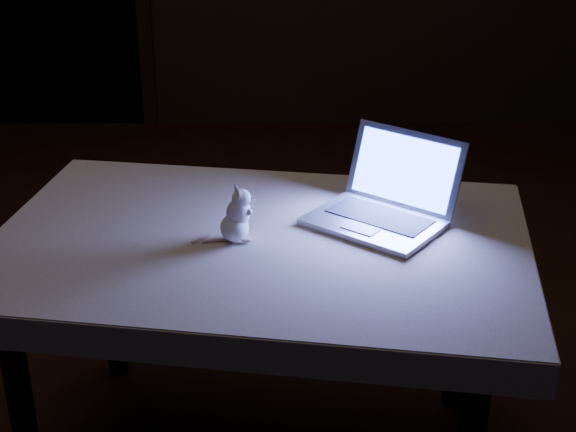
{
  "coord_description": "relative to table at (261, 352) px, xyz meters",
  "views": [
    {
      "loc": [
        0.21,
        -2.41,
        1.65
      ],
      "look_at": [
        0.22,
        -0.51,
        0.77
      ],
      "focal_mm": 52.0,
      "sensor_mm": 36.0,
      "label": 1
    }
  ],
  "objects": [
    {
      "name": "floor",
      "position": [
        -0.14,
        0.49,
        -0.34
      ],
      "size": [
        5.0,
        5.0,
        0.0
      ],
      "primitive_type": "plane",
      "color": "black",
      "rests_on": "ground"
    },
    {
      "name": "plush_mouse",
      "position": [
        -0.06,
        -0.01,
        0.43
      ],
      "size": [
        0.14,
        0.14,
        0.15
      ],
      "primitive_type": null,
      "rotation": [
        0.0,
        0.0,
        -0.48
      ],
      "color": "white",
      "rests_on": "tablecloth"
    },
    {
      "name": "tablecloth",
      "position": [
        0.06,
        0.02,
        0.31
      ],
      "size": [
        1.63,
        1.39,
        0.09
      ],
      "primitive_type": null,
      "rotation": [
        0.0,
        0.0,
        -0.41
      ],
      "color": "beige",
      "rests_on": "table"
    },
    {
      "name": "table",
      "position": [
        0.0,
        0.0,
        0.0
      ],
      "size": [
        1.4,
        1.02,
        0.69
      ],
      "primitive_type": null,
      "rotation": [
        0.0,
        0.0,
        -0.16
      ],
      "color": "black",
      "rests_on": "floor"
    },
    {
      "name": "laptop",
      "position": [
        0.3,
        0.07,
        0.46
      ],
      "size": [
        0.44,
        0.43,
        0.23
      ],
      "primitive_type": null,
      "rotation": [
        0.0,
        0.0,
        -0.65
      ],
      "color": "#A2A2A7",
      "rests_on": "tablecloth"
    }
  ]
}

